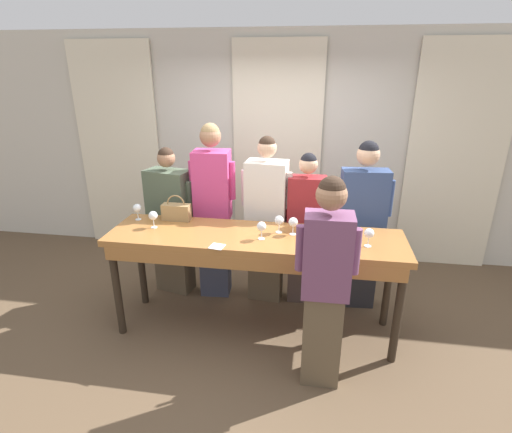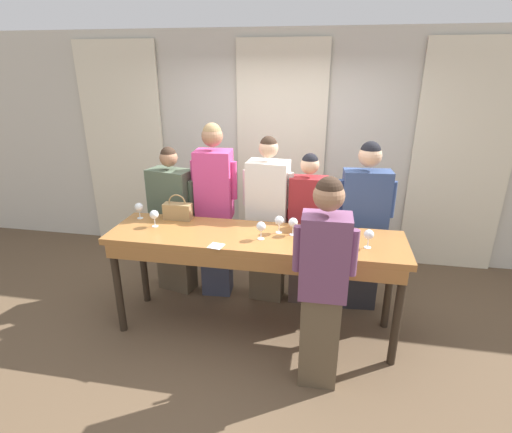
# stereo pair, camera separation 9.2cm
# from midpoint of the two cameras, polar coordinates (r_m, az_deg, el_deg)

# --- Properties ---
(ground_plane) EXTENTS (18.00, 18.00, 0.00)m
(ground_plane) POSITION_cam_midpoint_polar(r_m,az_deg,el_deg) (4.04, -0.84, -15.60)
(ground_plane) COLOR brown
(wall_back) EXTENTS (12.00, 0.06, 2.80)m
(wall_back) POSITION_cam_midpoint_polar(r_m,az_deg,el_deg) (5.11, 2.56, 9.63)
(wall_back) COLOR beige
(wall_back) RESTS_ON ground_plane
(curtain_panel_left) EXTENTS (1.09, 0.03, 2.69)m
(curtain_panel_left) POSITION_cam_midpoint_polar(r_m,az_deg,el_deg) (5.69, -19.38, 9.09)
(curtain_panel_left) COLOR #EFE5C6
(curtain_panel_left) RESTS_ON ground_plane
(curtain_panel_center) EXTENTS (1.09, 0.03, 2.69)m
(curtain_panel_center) POSITION_cam_midpoint_polar(r_m,az_deg,el_deg) (5.06, 2.46, 8.87)
(curtain_panel_center) COLOR #EFE5C6
(curtain_panel_center) RESTS_ON ground_plane
(curtain_panel_right) EXTENTS (1.09, 0.03, 2.69)m
(curtain_panel_right) POSITION_cam_midpoint_polar(r_m,az_deg,el_deg) (5.25, 26.09, 7.22)
(curtain_panel_right) COLOR #EFE5C6
(curtain_panel_right) RESTS_ON ground_plane
(tasting_bar) EXTENTS (2.63, 0.67, 0.99)m
(tasting_bar) POSITION_cam_midpoint_polar(r_m,az_deg,el_deg) (3.56, -0.97, -4.34)
(tasting_bar) COLOR #9E6633
(tasting_bar) RESTS_ON ground_plane
(wine_bottle) EXTENTS (0.08, 0.08, 0.32)m
(wine_bottle) POSITION_cam_midpoint_polar(r_m,az_deg,el_deg) (3.21, 10.90, -3.35)
(wine_bottle) COLOR black
(wine_bottle) RESTS_ON tasting_bar
(handbag) EXTENTS (0.27, 0.11, 0.25)m
(handbag) POSITION_cam_midpoint_polar(r_m,az_deg,el_deg) (3.93, -11.97, 0.71)
(handbag) COLOR #997A4C
(handbag) RESTS_ON tasting_bar
(wine_glass_front_left) EXTENTS (0.08, 0.08, 0.16)m
(wine_glass_front_left) POSITION_cam_midpoint_polar(r_m,az_deg,el_deg) (3.53, 11.80, -1.18)
(wine_glass_front_left) COLOR white
(wine_glass_front_left) RESTS_ON tasting_bar
(wine_glass_front_mid) EXTENTS (0.08, 0.08, 0.16)m
(wine_glass_front_mid) POSITION_cam_midpoint_polar(r_m,az_deg,el_deg) (3.52, 4.59, -0.85)
(wine_glass_front_mid) COLOR white
(wine_glass_front_mid) RESTS_ON tasting_bar
(wine_glass_front_right) EXTENTS (0.08, 0.08, 0.16)m
(wine_glass_front_right) POSITION_cam_midpoint_polar(r_m,az_deg,el_deg) (4.03, -17.25, 1.09)
(wine_glass_front_right) COLOR white
(wine_glass_front_right) RESTS_ON tasting_bar
(wine_glass_center_left) EXTENTS (0.08, 0.08, 0.16)m
(wine_glass_center_left) POSITION_cam_midpoint_polar(r_m,az_deg,el_deg) (3.39, 15.10, -2.40)
(wine_glass_center_left) COLOR white
(wine_glass_center_left) RESTS_ON tasting_bar
(wine_glass_center_mid) EXTENTS (0.08, 0.08, 0.16)m
(wine_glass_center_mid) POSITION_cam_midpoint_polar(r_m,az_deg,el_deg) (3.41, 0.02, -1.47)
(wine_glass_center_mid) COLOR white
(wine_glass_center_mid) RESTS_ON tasting_bar
(wine_glass_center_right) EXTENTS (0.08, 0.08, 0.16)m
(wine_glass_center_right) POSITION_cam_midpoint_polar(r_m,az_deg,el_deg) (3.79, -15.18, 0.08)
(wine_glass_center_right) COLOR white
(wine_glass_center_right) RESTS_ON tasting_bar
(wine_glass_back_left) EXTENTS (0.08, 0.08, 0.16)m
(wine_glass_back_left) POSITION_cam_midpoint_polar(r_m,az_deg,el_deg) (3.55, 2.58, -0.58)
(wine_glass_back_left) COLOR white
(wine_glass_back_left) RESTS_ON tasting_bar
(napkin) EXTENTS (0.13, 0.13, 0.00)m
(napkin) POSITION_cam_midpoint_polar(r_m,az_deg,el_deg) (3.34, -6.38, -4.27)
(napkin) COLOR white
(napkin) RESTS_ON tasting_bar
(guest_olive_jacket) EXTENTS (0.57, 0.36, 1.62)m
(guest_olive_jacket) POSITION_cam_midpoint_polar(r_m,az_deg,el_deg) (4.39, -12.59, -0.83)
(guest_olive_jacket) COLOR brown
(guest_olive_jacket) RESTS_ON ground_plane
(guest_pink_top) EXTENTS (0.48, 0.30, 1.87)m
(guest_pink_top) POSITION_cam_midpoint_polar(r_m,az_deg,el_deg) (4.19, -6.74, 0.76)
(guest_pink_top) COLOR #383D51
(guest_pink_top) RESTS_ON ground_plane
(guest_cream_sweater) EXTENTS (0.52, 0.30, 1.76)m
(guest_cream_sweater) POSITION_cam_midpoint_polar(r_m,az_deg,el_deg) (4.11, 0.84, -0.64)
(guest_cream_sweater) COLOR brown
(guest_cream_sweater) RESTS_ON ground_plane
(guest_striped_shirt) EXTENTS (0.49, 0.22, 1.61)m
(guest_striped_shirt) POSITION_cam_midpoint_polar(r_m,az_deg,el_deg) (4.10, 6.42, -1.72)
(guest_striped_shirt) COLOR #473833
(guest_striped_shirt) RESTS_ON ground_plane
(guest_navy_coat) EXTENTS (0.56, 0.25, 1.75)m
(guest_navy_coat) POSITION_cam_midpoint_polar(r_m,az_deg,el_deg) (4.09, 14.16, -1.19)
(guest_navy_coat) COLOR #28282D
(guest_navy_coat) RESTS_ON ground_plane
(host_pouring) EXTENTS (0.46, 0.25, 1.71)m
(host_pouring) POSITION_cam_midpoint_polar(r_m,az_deg,el_deg) (3.02, 9.01, -9.24)
(host_pouring) COLOR brown
(host_pouring) RESTS_ON ground_plane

